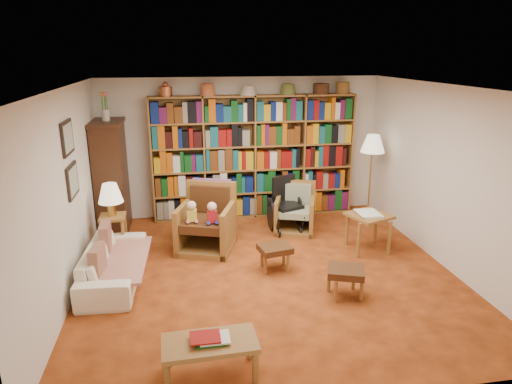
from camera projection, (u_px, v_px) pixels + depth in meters
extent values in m
plane|color=#AD4C1A|center=(268.00, 272.00, 6.30)|extent=(5.00, 5.00, 0.00)
plane|color=white|center=(269.00, 87.00, 5.56)|extent=(5.00, 5.00, 0.00)
plane|color=silver|center=(242.00, 147.00, 8.28)|extent=(5.00, 0.00, 5.00)
plane|color=silver|center=(330.00, 274.00, 3.57)|extent=(5.00, 0.00, 5.00)
plane|color=silver|center=(67.00, 195.00, 5.53)|extent=(0.00, 5.00, 5.00)
plane|color=silver|center=(445.00, 177.00, 6.33)|extent=(0.00, 5.00, 5.00)
cube|color=olive|center=(254.00, 157.00, 8.21)|extent=(3.60, 0.30, 2.20)
cube|color=#3D2110|center=(112.00, 179.00, 7.56)|extent=(0.45, 0.90, 1.80)
cube|color=#3D2110|center=(106.00, 123.00, 7.28)|extent=(0.50, 0.95, 0.06)
cylinder|color=beige|center=(106.00, 115.00, 7.25)|extent=(0.12, 0.12, 0.18)
cube|color=black|center=(67.00, 138.00, 5.62)|extent=(0.03, 0.52, 0.42)
cube|color=gray|center=(68.00, 138.00, 5.63)|extent=(0.01, 0.44, 0.34)
cube|color=black|center=(72.00, 181.00, 5.78)|extent=(0.03, 0.52, 0.42)
cube|color=gray|center=(74.00, 180.00, 5.79)|extent=(0.01, 0.44, 0.34)
imported|color=white|center=(114.00, 263.00, 6.01)|extent=(1.72, 0.75, 0.49)
cube|color=beige|center=(117.00, 259.00, 6.00)|extent=(0.83, 1.47, 0.04)
cube|color=maroon|center=(106.00, 239.00, 6.26)|extent=(0.14, 0.41, 0.40)
cube|color=maroon|center=(98.00, 261.00, 5.60)|extent=(0.16, 0.39, 0.38)
cube|color=olive|center=(113.00, 217.00, 6.76)|extent=(0.38, 0.38, 0.04)
cylinder|color=olive|center=(103.00, 240.00, 6.69)|extent=(0.05, 0.05, 0.55)
cylinder|color=olive|center=(124.00, 238.00, 6.73)|extent=(0.05, 0.05, 0.55)
cylinder|color=olive|center=(106.00, 232.00, 6.96)|extent=(0.05, 0.05, 0.55)
cylinder|color=olive|center=(126.00, 231.00, 7.01)|extent=(0.05, 0.05, 0.55)
cylinder|color=gold|center=(112.00, 209.00, 6.73)|extent=(0.12, 0.12, 0.20)
cone|color=#FAEECD|center=(110.00, 193.00, 6.65)|extent=(0.36, 0.36, 0.28)
cube|color=olive|center=(207.00, 246.00, 7.03)|extent=(1.02, 1.04, 0.09)
cube|color=olive|center=(182.00, 229.00, 6.88)|extent=(0.34, 0.80, 0.70)
cube|color=olive|center=(229.00, 226.00, 6.99)|extent=(0.34, 0.80, 0.70)
cube|color=olive|center=(204.00, 211.00, 7.24)|extent=(0.78, 0.34, 0.99)
cube|color=#492713|center=(206.00, 223.00, 6.88)|extent=(0.81, 0.86, 0.13)
cube|color=#492713|center=(204.00, 199.00, 7.10)|extent=(0.62, 0.31, 0.42)
cube|color=#B53061|center=(204.00, 192.00, 7.19)|extent=(0.60, 0.26, 0.44)
cube|color=olive|center=(294.00, 229.00, 7.75)|extent=(0.83, 0.84, 0.07)
cube|color=olive|center=(278.00, 216.00, 7.63)|extent=(0.27, 0.66, 0.58)
cube|color=olive|center=(312.00, 214.00, 7.73)|extent=(0.27, 0.66, 0.58)
cube|color=olive|center=(291.00, 203.00, 7.93)|extent=(0.64, 0.27, 0.81)
cube|color=#939E7E|center=(295.00, 211.00, 7.63)|extent=(0.66, 0.70, 0.11)
cube|color=#939E7E|center=(292.00, 193.00, 7.81)|extent=(0.51, 0.24, 0.34)
cube|color=black|center=(286.00, 206.00, 7.65)|extent=(0.57, 0.57, 0.06)
cube|color=black|center=(284.00, 188.00, 7.78)|extent=(0.43, 0.21, 0.44)
cylinder|color=black|center=(271.00, 214.00, 7.75)|extent=(0.03, 0.55, 0.55)
cylinder|color=black|center=(299.00, 212.00, 7.83)|extent=(0.03, 0.55, 0.55)
cylinder|color=black|center=(279.00, 233.00, 7.47)|extent=(0.03, 0.16, 0.16)
cylinder|color=black|center=(300.00, 231.00, 7.53)|extent=(0.03, 0.16, 0.16)
cylinder|color=gold|center=(367.00, 220.00, 8.21)|extent=(0.26, 0.26, 0.03)
cylinder|color=gold|center=(370.00, 186.00, 8.02)|extent=(0.03, 0.03, 1.32)
cone|color=#FAEECD|center=(373.00, 143.00, 7.79)|extent=(0.41, 0.41, 0.30)
cube|color=olive|center=(369.00, 216.00, 6.84)|extent=(0.72, 0.72, 0.04)
cylinder|color=olive|center=(359.00, 241.00, 6.66)|extent=(0.05, 0.05, 0.54)
cylinder|color=olive|center=(389.00, 239.00, 6.74)|extent=(0.05, 0.05, 0.54)
cylinder|color=olive|center=(347.00, 229.00, 7.11)|extent=(0.05, 0.05, 0.54)
cylinder|color=olive|center=(376.00, 227.00, 7.19)|extent=(0.05, 0.05, 0.54)
cube|color=white|center=(369.00, 213.00, 6.83)|extent=(0.42, 0.46, 0.03)
cube|color=#492713|center=(275.00, 249.00, 6.28)|extent=(0.48, 0.43, 0.08)
cylinder|color=olive|center=(265.00, 265.00, 6.19)|extent=(0.04, 0.04, 0.27)
cylinder|color=olive|center=(288.00, 264.00, 6.24)|extent=(0.04, 0.04, 0.27)
cylinder|color=olive|center=(262.00, 257.00, 6.43)|extent=(0.04, 0.04, 0.27)
cylinder|color=olive|center=(284.00, 256.00, 6.48)|extent=(0.04, 0.04, 0.27)
cube|color=#492713|center=(346.00, 272.00, 5.60)|extent=(0.54, 0.50, 0.09)
cylinder|color=olive|center=(336.00, 292.00, 5.50)|extent=(0.04, 0.04, 0.29)
cylinder|color=olive|center=(362.00, 289.00, 5.56)|extent=(0.04, 0.04, 0.29)
cylinder|color=olive|center=(329.00, 281.00, 5.75)|extent=(0.04, 0.04, 0.29)
cylinder|color=olive|center=(354.00, 279.00, 5.80)|extent=(0.04, 0.04, 0.29)
cube|color=olive|center=(210.00, 343.00, 4.21)|extent=(0.90, 0.47, 0.05)
cylinder|color=olive|center=(167.00, 377.00, 4.03)|extent=(0.06, 0.06, 0.31)
cylinder|color=olive|center=(255.00, 367.00, 4.16)|extent=(0.06, 0.06, 0.31)
cylinder|color=olive|center=(168.00, 353.00, 4.36)|extent=(0.06, 0.06, 0.31)
cylinder|color=olive|center=(249.00, 344.00, 4.49)|extent=(0.06, 0.06, 0.31)
cube|color=brown|center=(210.00, 338.00, 4.19)|extent=(0.29, 0.23, 0.05)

